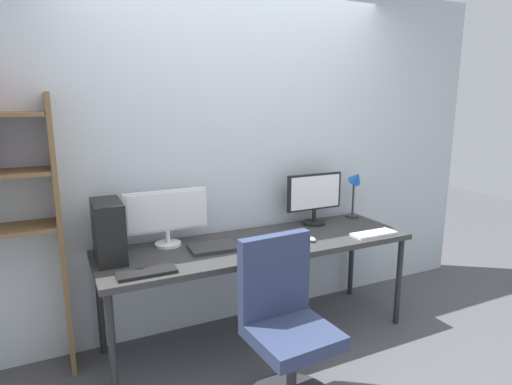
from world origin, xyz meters
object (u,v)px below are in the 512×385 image
keyboard_right (374,234)px  pc_tower (108,231)px  laptop_closed (213,247)px  monitor_right (314,196)px  keyboard_left (147,273)px  computer_mouse (311,239)px  keyboard_center (274,251)px  office_chair (286,342)px  desk (259,249)px  monitor_left (167,215)px  desk_lamp (355,186)px

keyboard_right → pc_tower: bearing=169.8°
laptop_closed → monitor_right: bearing=16.4°
keyboard_right → keyboard_left: bearing=180.0°
computer_mouse → laptop_closed: (-0.69, 0.15, -0.00)m
keyboard_left → keyboard_center: size_ratio=0.99×
keyboard_left → computer_mouse: bearing=4.3°
pc_tower → keyboard_right: (1.84, -0.33, -0.18)m
keyboard_center → monitor_right: bearing=36.4°
keyboard_center → keyboard_right: (0.84, 0.00, 0.00)m
office_chair → monitor_right: (0.79, 0.93, 0.57)m
desk → keyboard_center: (0.00, -0.23, 0.06)m
computer_mouse → laptop_closed: bearing=168.0°
keyboard_center → computer_mouse: 0.35m
monitor_right → pc_tower: bearing=-176.0°
office_chair → pc_tower: bearing=134.7°
desk → computer_mouse: 0.38m
monitor_left → desk_lamp: size_ratio=1.36×
office_chair → computer_mouse: bearing=47.6°
pc_tower → keyboard_right: bearing=-10.2°
desk_lamp → keyboard_center: (-1.02, -0.45, -0.27)m
monitor_left → desk: bearing=-19.5°
desk → pc_tower: pc_tower is taller
monitor_left → laptop_closed: (0.26, -0.21, -0.21)m
pc_tower → keyboard_left: 0.41m
desk → pc_tower: size_ratio=5.88×
desk → desk_lamp: size_ratio=5.32×
monitor_right → pc_tower: 1.60m
desk → computer_mouse: bearing=-22.5°
keyboard_center → monitor_left: bearing=143.6°
pc_tower → laptop_closed: 0.68m
monitor_right → monitor_left: bearing=180.0°
monitor_left → office_chair: bearing=-66.0°
monitor_right → computer_mouse: (-0.26, -0.35, -0.22)m
pc_tower → computer_mouse: pc_tower is taller
office_chair → pc_tower: 1.27m
desk_lamp → keyboard_left: 1.93m
keyboard_right → office_chair: bearing=-154.5°
office_chair → computer_mouse: size_ratio=10.31×
keyboard_right → monitor_right: bearing=118.5°
desk → monitor_right: 0.70m
keyboard_right → laptop_closed: bearing=168.8°
monitor_left → monitor_right: (1.20, -0.00, 0.01)m
monitor_left → keyboard_right: 1.52m
monitor_left → keyboard_left: 0.55m
monitor_left → keyboard_center: size_ratio=1.66×
desk_lamp → monitor_left: bearing=-179.7°
monitor_left → keyboard_left: monitor_left is taller
desk_lamp → monitor_right: bearing=-178.7°
computer_mouse → keyboard_center: bearing=-165.6°
office_chair → desk_lamp: size_ratio=2.36×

